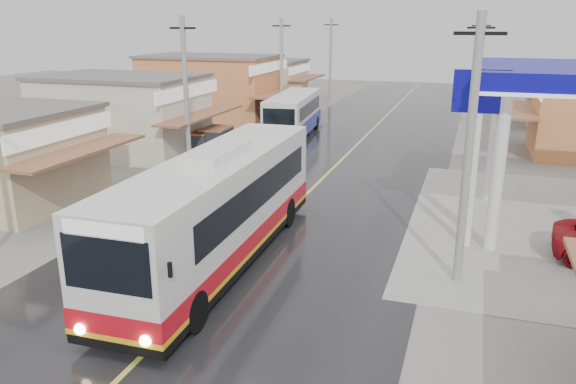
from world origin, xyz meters
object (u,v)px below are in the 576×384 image
at_px(cyclist, 253,158).
at_px(tricycle_far, 198,142).
at_px(tricycle_near, 217,140).
at_px(coach_bus, 220,208).
at_px(second_bus, 293,114).
at_px(tyre_stack, 151,196).

height_order(cyclist, tricycle_far, cyclist).
bearing_deg(tricycle_near, tricycle_far, -161.22).
bearing_deg(coach_bus, tricycle_near, 114.44).
xyz_separation_m(second_bus, cyclist, (0.69, -9.27, -0.96)).
bearing_deg(tyre_stack, coach_bus, -41.30).
distance_m(cyclist, tyre_stack, 7.02).
distance_m(coach_bus, tricycle_near, 15.27).
relative_size(coach_bus, cyclist, 6.71).
height_order(tricycle_far, tyre_stack, tricycle_far).
relative_size(tricycle_near, tyre_stack, 2.77).
bearing_deg(coach_bus, second_bus, 99.98).
height_order(second_bus, tricycle_far, second_bus).
bearing_deg(tricycle_near, coach_bus, -67.30).
relative_size(coach_bus, tricycle_far, 5.94).
bearing_deg(second_bus, tyre_stack, -101.56).
xyz_separation_m(tricycle_near, tricycle_far, (-1.02, -0.41, -0.12)).
xyz_separation_m(coach_bus, tricycle_far, (-7.65, 13.32, -0.99)).
bearing_deg(tyre_stack, tricycle_far, 102.58).
bearing_deg(tricycle_far, second_bus, 52.81).
height_order(coach_bus, tricycle_near, coach_bus).
bearing_deg(cyclist, second_bus, 91.46).
bearing_deg(tricycle_near, tyre_stack, -87.68).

